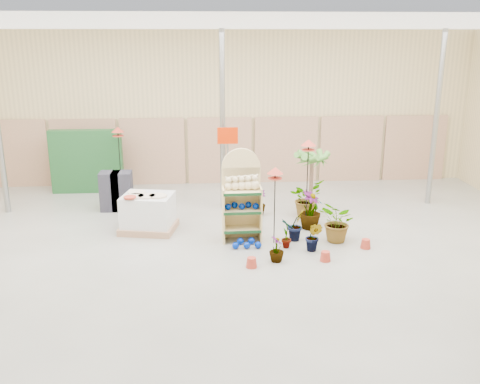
# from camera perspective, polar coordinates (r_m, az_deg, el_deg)

# --- Properties ---
(room) EXTENTS (15.20, 12.10, 4.70)m
(room) POSITION_cam_1_polar(r_m,az_deg,el_deg) (10.95, -1.36, 5.20)
(room) COLOR slate
(room) RESTS_ON ground
(display_shelf) EXTENTS (0.86, 0.55, 2.02)m
(display_shelf) POSITION_cam_1_polar(r_m,az_deg,el_deg) (11.63, 0.14, -0.69)
(display_shelf) COLOR tan
(display_shelf) RESTS_ON ground
(teddy_bears) EXTENTS (0.75, 0.21, 0.33)m
(teddy_bears) POSITION_cam_1_polar(r_m,az_deg,el_deg) (11.45, 0.33, 0.88)
(teddy_bears) COLOR beige
(teddy_bears) RESTS_ON display_shelf
(gazing_balls_shelf) EXTENTS (0.74, 0.25, 0.14)m
(gazing_balls_shelf) POSITION_cam_1_polar(r_m,az_deg,el_deg) (11.55, 0.18, -1.48)
(gazing_balls_shelf) COLOR #001E8E
(gazing_balls_shelf) RESTS_ON display_shelf
(gazing_balls_floor) EXTENTS (0.63, 0.39, 0.15)m
(gazing_balls_floor) POSITION_cam_1_polar(r_m,az_deg,el_deg) (11.42, 0.69, -5.53)
(gazing_balls_floor) COLOR #001E8E
(gazing_balls_floor) RESTS_ON ground
(pallet_stack) EXTENTS (1.37, 1.21, 0.89)m
(pallet_stack) POSITION_cam_1_polar(r_m,az_deg,el_deg) (12.42, -9.78, -2.21)
(pallet_stack) COLOR #9B7156
(pallet_stack) RESTS_ON ground
(charcoal_planters) EXTENTS (0.80, 0.50, 1.00)m
(charcoal_planters) POSITION_cam_1_polar(r_m,az_deg,el_deg) (14.05, -13.04, 0.11)
(charcoal_planters) COLOR black
(charcoal_planters) RESTS_ON ground
(trellis_stock) EXTENTS (2.00, 0.30, 1.80)m
(trellis_stock) POSITION_cam_1_polar(r_m,az_deg,el_deg) (15.77, -16.02, 3.16)
(trellis_stock) COLOR #194820
(trellis_stock) RESTS_ON ground
(offer_sign) EXTENTS (0.50, 0.08, 2.20)m
(offer_sign) POSITION_cam_1_polar(r_m,az_deg,el_deg) (13.11, -1.32, 4.20)
(offer_sign) COLOR gray
(offer_sign) RESTS_ON ground
(bird_table_front) EXTENTS (0.34, 0.34, 1.70)m
(bird_table_front) POSITION_cam_1_polar(r_m,az_deg,el_deg) (11.20, 3.78, 2.04)
(bird_table_front) COLOR black
(bird_table_front) RESTS_ON ground
(bird_table_right) EXTENTS (0.34, 0.34, 2.10)m
(bird_table_right) POSITION_cam_1_polar(r_m,az_deg,el_deg) (12.15, 7.32, 4.91)
(bird_table_right) COLOR black
(bird_table_right) RESTS_ON ground
(bird_table_back) EXTENTS (0.34, 0.34, 1.99)m
(bird_table_back) POSITION_cam_1_polar(r_m,az_deg,el_deg) (14.73, -12.90, 6.24)
(bird_table_back) COLOR black
(bird_table_back) RESTS_ON ground
(palm) EXTENTS (0.70, 0.70, 1.65)m
(palm) POSITION_cam_1_polar(r_m,az_deg,el_deg) (13.51, 7.70, 3.70)
(palm) COLOR brown
(palm) RESTS_ON ground
(potted_plant_1) EXTENTS (0.50, 0.48, 0.71)m
(potted_plant_1) POSITION_cam_1_polar(r_m,az_deg,el_deg) (11.77, 6.02, -3.49)
(potted_plant_1) COLOR #498431
(potted_plant_1) RESTS_ON ground
(potted_plant_3) EXTENTS (0.70, 0.70, 0.90)m
(potted_plant_3) POSITION_cam_1_polar(r_m,az_deg,el_deg) (12.47, 7.51, -1.91)
(potted_plant_3) COLOR #498431
(potted_plant_3) RESTS_ON ground
(potted_plant_4) EXTENTS (0.28, 0.41, 0.77)m
(potted_plant_4) POSITION_cam_1_polar(r_m,az_deg,el_deg) (12.86, 8.11, -1.69)
(potted_plant_4) COLOR #498431
(potted_plant_4) RESTS_ON ground
(potted_plant_5) EXTENTS (0.38, 0.41, 0.60)m
(potted_plant_5) POSITION_cam_1_polar(r_m,az_deg,el_deg) (12.37, 1.59, -2.66)
(potted_plant_5) COLOR #498431
(potted_plant_5) RESTS_ON ground
(potted_plant_6) EXTENTS (1.08, 1.09, 0.91)m
(potted_plant_6) POSITION_cam_1_polar(r_m,az_deg,el_deg) (13.34, 7.05, -0.64)
(potted_plant_6) COLOR #498431
(potted_plant_6) RESTS_ON ground
(potted_plant_7) EXTENTS (0.31, 0.31, 0.53)m
(potted_plant_7) POSITION_cam_1_polar(r_m,az_deg,el_deg) (10.68, 3.92, -6.09)
(potted_plant_7) COLOR #498431
(potted_plant_7) RESTS_ON ground
(potted_plant_8) EXTENTS (0.35, 0.41, 0.66)m
(potted_plant_8) POSITION_cam_1_polar(r_m,az_deg,el_deg) (11.33, 5.03, -4.40)
(potted_plant_8) COLOR #498431
(potted_plant_8) RESTS_ON ground
(potted_plant_9) EXTENTS (0.44, 0.41, 0.64)m
(potted_plant_9) POSITION_cam_1_polar(r_m,az_deg,el_deg) (11.23, 7.87, -4.74)
(potted_plant_9) COLOR #498431
(potted_plant_9) RESTS_ON ground
(potted_plant_10) EXTENTS (0.94, 1.00, 0.90)m
(potted_plant_10) POSITION_cam_1_polar(r_m,az_deg,el_deg) (11.77, 10.46, -3.19)
(potted_plant_10) COLOR #498431
(potted_plant_10) RESTS_ON ground
(potted_plant_11) EXTENTS (0.39, 0.39, 0.67)m
(potted_plant_11) POSITION_cam_1_polar(r_m,az_deg,el_deg) (13.32, 1.93, -1.10)
(potted_plant_11) COLOR #498431
(potted_plant_11) RESTS_ON ground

